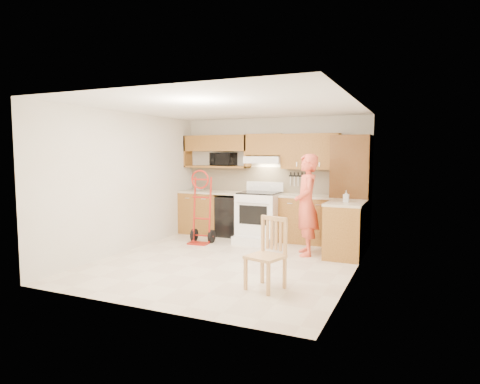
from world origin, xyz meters
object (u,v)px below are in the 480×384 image
Objects in this scene: microwave at (223,159)px; hand_truck at (200,210)px; range at (258,213)px; dining_chair at (265,254)px; person at (307,205)px.

hand_truck is (0.01, -1.06, -0.98)m from microwave.
range is at bearing 26.56° from hand_truck.
dining_chair is at bearing -48.10° from hand_truck.
microwave is 0.40× the size of hand_truck.
microwave is at bearing 87.01° from hand_truck.
microwave reaches higher than person.
range is at bearing 128.99° from dining_chair.
person reaches higher than dining_chair.
person is 2.04m from dining_chair.
microwave is at bearing -139.82° from person.
range is 1.35m from person.
hand_truck reaches higher than range.
person is at bearing 105.43° from dining_chair.
range is 2.89m from dining_chair.
person is (2.15, -1.14, -0.75)m from microwave.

